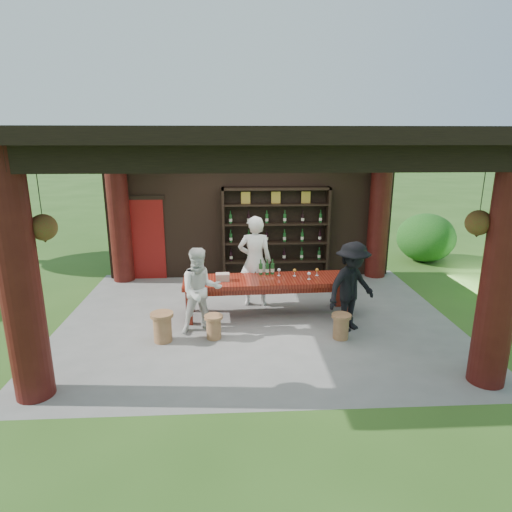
{
  "coord_description": "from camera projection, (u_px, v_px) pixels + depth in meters",
  "views": [
    {
      "loc": [
        -0.44,
        -7.68,
        3.36
      ],
      "look_at": [
        0.0,
        0.4,
        1.15
      ],
      "focal_mm": 30.0,
      "sensor_mm": 36.0,
      "label": 1
    }
  ],
  "objects": [
    {
      "name": "ground",
      "position": [
        257.0,
        318.0,
        8.3
      ],
      "size": [
        90.0,
        90.0,
        0.0
      ],
      "primitive_type": "plane",
      "color": "#2D5119",
      "rests_on": "ground"
    },
    {
      "name": "pavilion",
      "position": [
        255.0,
        206.0,
        8.15
      ],
      "size": [
        7.5,
        6.0,
        3.6
      ],
      "color": "slate",
      "rests_on": "ground"
    },
    {
      "name": "wine_shelf",
      "position": [
        276.0,
        234.0,
        10.39
      ],
      "size": [
        2.58,
        0.39,
        2.27
      ],
      "color": "black",
      "rests_on": "ground"
    },
    {
      "name": "tasting_table",
      "position": [
        268.0,
        284.0,
        8.33
      ],
      "size": [
        3.3,
        0.97,
        0.75
      ],
      "rotation": [
        0.0,
        0.0,
        0.04
      ],
      "color": "#5F160D",
      "rests_on": "ground"
    },
    {
      "name": "stool_near_left",
      "position": [
        214.0,
        326.0,
        7.42
      ],
      "size": [
        0.32,
        0.32,
        0.43
      ],
      "rotation": [
        0.0,
        0.0,
        -0.19
      ],
      "color": "brown",
      "rests_on": "ground"
    },
    {
      "name": "stool_near_right",
      "position": [
        341.0,
        326.0,
        7.42
      ],
      "size": [
        0.34,
        0.34,
        0.45
      ],
      "rotation": [
        0.0,
        0.0,
        0.31
      ],
      "color": "brown",
      "rests_on": "ground"
    },
    {
      "name": "stool_far_left",
      "position": [
        162.0,
        326.0,
        7.3
      ],
      "size": [
        0.39,
        0.39,
        0.52
      ],
      "rotation": [
        0.0,
        0.0,
        -0.19
      ],
      "color": "brown",
      "rests_on": "ground"
    },
    {
      "name": "host",
      "position": [
        255.0,
        261.0,
        8.77
      ],
      "size": [
        0.71,
        0.48,
        1.89
      ],
      "primitive_type": "imported",
      "rotation": [
        0.0,
        0.0,
        3.1
      ],
      "color": "silver",
      "rests_on": "ground"
    },
    {
      "name": "guest_woman",
      "position": [
        201.0,
        291.0,
        7.54
      ],
      "size": [
        0.89,
        0.77,
        1.56
      ],
      "primitive_type": "imported",
      "rotation": [
        0.0,
        0.0,
        0.28
      ],
      "color": "silver",
      "rests_on": "ground"
    },
    {
      "name": "guest_man",
      "position": [
        352.0,
        287.0,
        7.62
      ],
      "size": [
        1.22,
        1.07,
        1.64
      ],
      "primitive_type": "imported",
      "rotation": [
        0.0,
        0.0,
        0.55
      ],
      "color": "black",
      "rests_on": "ground"
    },
    {
      "name": "table_bottles",
      "position": [
        267.0,
        267.0,
        8.52
      ],
      "size": [
        0.32,
        0.1,
        0.31
      ],
      "color": "#194C1E",
      "rests_on": "tasting_table"
    },
    {
      "name": "table_glasses",
      "position": [
        300.0,
        273.0,
        8.4
      ],
      "size": [
        0.82,
        0.34,
        0.15
      ],
      "color": "silver",
      "rests_on": "tasting_table"
    },
    {
      "name": "napkin_basket",
      "position": [
        223.0,
        277.0,
        8.16
      ],
      "size": [
        0.27,
        0.19,
        0.14
      ],
      "primitive_type": "cube",
      "rotation": [
        0.0,
        0.0,
        0.04
      ],
      "color": "#BF6672",
      "rests_on": "tasting_table"
    },
    {
      "name": "shrubs",
      "position": [
        351.0,
        282.0,
        8.7
      ],
      "size": [
        15.42,
        8.96,
        1.36
      ],
      "color": "#194C14",
      "rests_on": "ground"
    },
    {
      "name": "trees",
      "position": [
        404.0,
        139.0,
        9.19
      ],
      "size": [
        20.46,
        9.79,
        4.8
      ],
      "color": "#3F2819",
      "rests_on": "ground"
    }
  ]
}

